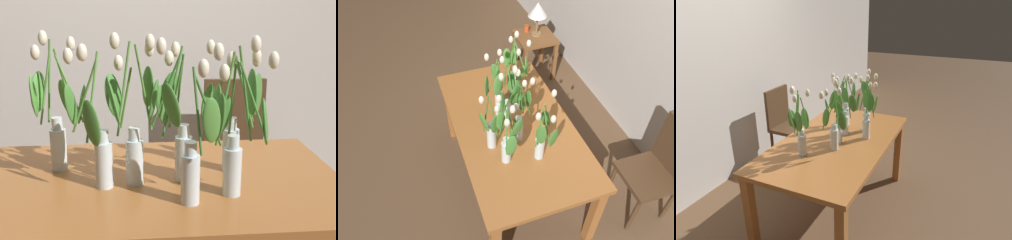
# 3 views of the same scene
# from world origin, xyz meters

# --- Properties ---
(room_wall_rear) EXTENTS (9.00, 0.10, 2.70)m
(room_wall_rear) POSITION_xyz_m (0.00, 1.40, 1.35)
(room_wall_rear) COLOR beige
(room_wall_rear) RESTS_ON ground
(dining_table) EXTENTS (1.60, 0.90, 0.74)m
(dining_table) POSITION_xyz_m (0.00, 0.00, 0.65)
(dining_table) COLOR #A3602D
(dining_table) RESTS_ON ground
(tulip_vase_0) EXTENTS (0.24, 0.20, 0.58)m
(tulip_vase_0) POSITION_xyz_m (-0.35, 0.15, 0.97)
(tulip_vase_0) COLOR silver
(tulip_vase_0) RESTS_ON dining_table
(tulip_vase_1) EXTENTS (0.16, 0.18, 0.52)m
(tulip_vase_1) POSITION_xyz_m (0.18, -0.23, 0.92)
(tulip_vase_1) COLOR silver
(tulip_vase_1) RESTS_ON dining_table
(tulip_vase_2) EXTENTS (0.24, 0.20, 0.58)m
(tulip_vase_2) POSITION_xyz_m (0.33, -0.16, 0.97)
(tulip_vase_2) COLOR silver
(tulip_vase_2) RESTS_ON dining_table
(tulip_vase_3) EXTENTS (0.21, 0.21, 0.59)m
(tulip_vase_3) POSITION_xyz_m (-0.05, -0.03, 0.96)
(tulip_vase_3) COLOR silver
(tulip_vase_3) RESTS_ON dining_table
(tulip_vase_4) EXTENTS (0.18, 0.26, 0.58)m
(tulip_vase_4) POSITION_xyz_m (0.12, -0.01, 0.97)
(tulip_vase_4) COLOR silver
(tulip_vase_4) RESTS_ON dining_table
(tulip_vase_5) EXTENTS (0.18, 0.20, 0.56)m
(tulip_vase_5) POSITION_xyz_m (-0.18, -0.07, 0.92)
(tulip_vase_5) COLOR silver
(tulip_vase_5) RESTS_ON dining_table
(tulip_vase_6) EXTENTS (0.26, 0.21, 0.54)m
(tulip_vase_6) POSITION_xyz_m (0.37, 0.08, 0.94)
(tulip_vase_6) COLOR silver
(tulip_vase_6) RESTS_ON dining_table
(dining_chair) EXTENTS (0.41, 0.41, 0.93)m
(dining_chair) POSITION_xyz_m (0.62, 1.00, 0.52)
(dining_chair) COLOR #4C331E
(dining_chair) RESTS_ON ground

